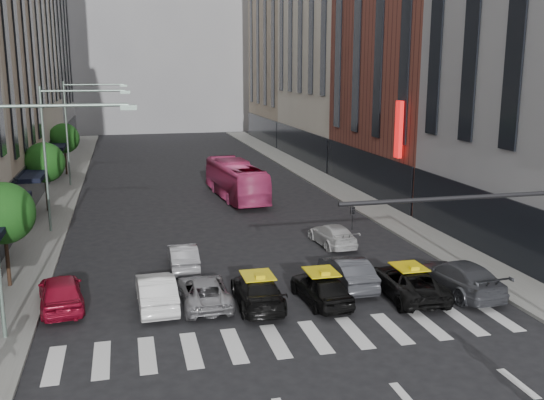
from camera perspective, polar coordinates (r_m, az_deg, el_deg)
ground at (r=22.63m, az=3.82°, el=-14.42°), size 160.00×160.00×0.00m
sidewalk_left at (r=50.55m, az=-19.49°, el=0.00°), size 3.00×96.00×0.15m
sidewalk_right at (r=53.31m, az=5.89°, el=1.25°), size 3.00×96.00×0.15m
building_left_d at (r=85.08m, az=-21.79°, el=14.63°), size 8.00×18.00×30.00m
building_right_b at (r=51.85m, az=13.31°, el=15.05°), size 8.00×18.00×26.00m
building_right_d at (r=87.49m, az=1.67°, el=14.72°), size 8.00×18.00×28.00m
building_far at (r=104.74m, az=-10.79°, el=16.29°), size 30.00×10.00×36.00m
tree_near at (r=30.48m, az=-23.98°, el=-1.15°), size 2.88×2.88×4.95m
tree_mid at (r=46.06m, az=-20.63°, el=3.32°), size 2.88×2.88×4.95m
tree_far at (r=61.85m, az=-18.98°, el=5.52°), size 2.88×2.88×4.95m
streetlamp_near at (r=23.94m, az=-22.73°, el=1.07°), size 5.38×0.25×9.00m
streetlamp_mid at (r=39.67m, az=-19.32°, el=5.39°), size 5.38×0.25×9.00m
streetlamp_far at (r=55.55m, az=-17.84°, el=7.24°), size 5.38×0.25×9.00m
traffic_signal at (r=23.65m, az=22.83°, el=-2.63°), size 10.10×0.20×6.00m
liberty_sign at (r=43.74m, az=11.85°, el=6.51°), size 0.30×0.70×4.00m
car_red at (r=27.92m, az=-19.26°, el=-8.14°), size 2.36×4.63×1.51m
car_white_front at (r=26.99m, az=-10.85°, el=-8.41°), size 1.72×4.53×1.48m
car_silver at (r=26.99m, az=-6.40°, el=-8.51°), size 2.11×4.50×1.24m
taxi_left at (r=26.68m, az=-1.36°, el=-8.54°), size 2.13×4.82×1.38m
taxi_center at (r=27.06m, az=4.64°, el=-8.22°), size 2.02×4.30×1.42m
car_grey_mid at (r=29.14m, az=7.10°, el=-6.73°), size 1.55×4.44×1.46m
taxi_right at (r=28.38m, az=12.69°, el=-7.53°), size 2.65×5.17×1.40m
car_grey_curb at (r=29.44m, az=17.13°, el=-6.93°), size 2.56×5.41×1.52m
car_row2_left at (r=31.79m, az=-8.38°, el=-5.27°), size 1.44×4.04×1.33m
car_row2_right at (r=35.75m, az=5.70°, el=-3.28°), size 2.05×4.47×1.27m
bus at (r=48.35m, az=-3.42°, el=1.88°), size 3.41×10.91×2.99m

